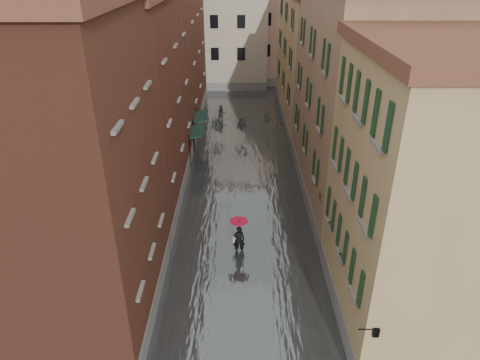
{
  "coord_description": "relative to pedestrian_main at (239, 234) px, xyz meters",
  "views": [
    {
      "loc": [
        -0.3,
        -16.48,
        14.3
      ],
      "look_at": [
        -0.23,
        5.17,
        3.0
      ],
      "focal_mm": 32.0,
      "sensor_mm": 36.0,
      "label": 1
    }
  ],
  "objects": [
    {
      "name": "pedestrian_far",
      "position": [
        -1.68,
        21.15,
        -0.47
      ],
      "size": [
        0.86,
        0.72,
        1.59
      ],
      "primitive_type": "imported",
      "rotation": [
        0.0,
        0.0,
        0.16
      ],
      "color": "black",
      "rests_on": "ground"
    },
    {
      "name": "wall_lantern",
      "position": [
        4.63,
        -8.31,
        1.75
      ],
      "size": [
        0.71,
        0.22,
        0.35
      ],
      "color": "black",
      "rests_on": "ground"
    },
    {
      "name": "building_right_far",
      "position": [
        7.3,
        21.69,
        4.49
      ],
      "size": [
        6.0,
        16.0,
        11.5
      ],
      "primitive_type": "cube",
      "color": "#A18653",
      "rests_on": "ground"
    },
    {
      "name": "building_left_mid",
      "position": [
        -6.7,
        6.69,
        4.99
      ],
      "size": [
        6.0,
        14.0,
        12.5
      ],
      "primitive_type": "cube",
      "color": "brown",
      "rests_on": "ground"
    },
    {
      "name": "ground",
      "position": [
        0.3,
        -2.31,
        -1.26
      ],
      "size": [
        120.0,
        120.0,
        0.0
      ],
      "primitive_type": "plane",
      "color": "slate",
      "rests_on": "ground"
    },
    {
      "name": "awning_near",
      "position": [
        -3.19,
        11.84,
        1.2
      ],
      "size": [
        1.09,
        2.86,
        2.8
      ],
      "color": "black",
      "rests_on": "ground"
    },
    {
      "name": "building_right_near",
      "position": [
        7.3,
        -4.31,
        4.49
      ],
      "size": [
        6.0,
        8.0,
        11.5
      ],
      "primitive_type": "cube",
      "color": "#A18653",
      "rests_on": "ground"
    },
    {
      "name": "awning_far",
      "position": [
        -3.19,
        15.28,
        1.21
      ],
      "size": [
        1.09,
        2.98,
        2.8
      ],
      "color": "black",
      "rests_on": "ground"
    },
    {
      "name": "floodwater",
      "position": [
        0.3,
        10.69,
        -1.16
      ],
      "size": [
        10.0,
        60.0,
        0.2
      ],
      "primitive_type": "cube",
      "color": "#4A5052",
      "rests_on": "ground"
    },
    {
      "name": "building_end_cream",
      "position": [
        -2.7,
        35.69,
        5.24
      ],
      "size": [
        12.0,
        9.0,
        13.0
      ],
      "primitive_type": "cube",
      "color": "beige",
      "rests_on": "ground"
    },
    {
      "name": "pedestrian_main",
      "position": [
        0.0,
        0.0,
        0.0
      ],
      "size": [
        0.99,
        0.99,
        2.06
      ],
      "color": "black",
      "rests_on": "ground"
    },
    {
      "name": "window_planters",
      "position": [
        4.42,
        -1.94,
        2.25
      ],
      "size": [
        0.59,
        5.92,
        0.84
      ],
      "color": "brown",
      "rests_on": "ground"
    },
    {
      "name": "building_left_near",
      "position": [
        -6.7,
        -4.31,
        5.24
      ],
      "size": [
        6.0,
        8.0,
        13.0
      ],
      "primitive_type": "cube",
      "color": "brown",
      "rests_on": "ground"
    },
    {
      "name": "building_left_far",
      "position": [
        -6.7,
        21.69,
        5.74
      ],
      "size": [
        6.0,
        16.0,
        14.0
      ],
      "primitive_type": "cube",
      "color": "brown",
      "rests_on": "ground"
    },
    {
      "name": "building_end_pink",
      "position": [
        6.3,
        37.69,
        4.74
      ],
      "size": [
        10.0,
        9.0,
        12.0
      ],
      "primitive_type": "cube",
      "color": "#CB9E8F",
      "rests_on": "ground"
    },
    {
      "name": "building_right_mid",
      "position": [
        7.3,
        6.69,
        5.24
      ],
      "size": [
        6.0,
        14.0,
        13.0
      ],
      "primitive_type": "cube",
      "color": "#95775A",
      "rests_on": "ground"
    }
  ]
}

